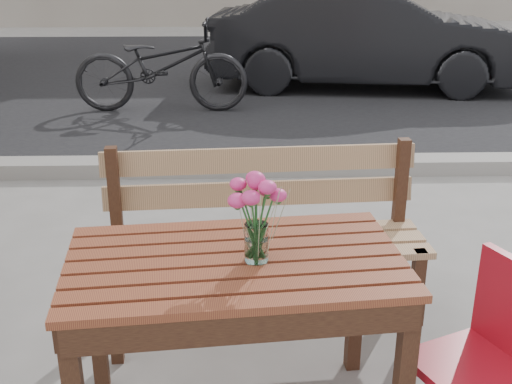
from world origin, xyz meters
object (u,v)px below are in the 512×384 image
red_chair (492,351)px  main_vase (256,207)px  main_table (235,288)px  bicycle (161,66)px  parked_car (365,37)px

red_chair → main_vase: (-0.82, 0.14, 0.50)m
main_table → red_chair: red_chair is taller
main_vase → bicycle: 5.12m
main_vase → parked_car: parked_car is taller
red_chair → main_vase: size_ratio=2.31×
main_table → parked_car: parked_car is taller
main_vase → parked_car: (1.54, 6.18, -0.29)m
parked_car → bicycle: parked_car is taller
red_chair → parked_car: 6.37m
bicycle → red_chair: bearing=-160.4°
red_chair → main_vase: bearing=-123.7°
parked_car → red_chair: bearing=-179.4°
parked_car → bicycle: 2.71m
main_table → red_chair: bearing=-16.2°
main_table → bicycle: size_ratio=0.66×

